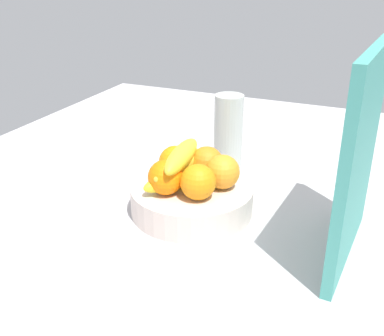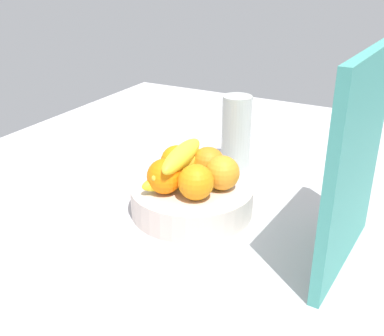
% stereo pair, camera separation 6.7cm
% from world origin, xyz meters
% --- Properties ---
extents(ground_plane, '(1.80, 1.40, 0.03)m').
position_xyz_m(ground_plane, '(0.00, 0.00, -0.01)').
color(ground_plane, '#B4B2B4').
extents(fruit_bowl, '(0.25, 0.25, 0.06)m').
position_xyz_m(fruit_bowl, '(-0.03, -0.01, 0.03)').
color(fruit_bowl, beige).
rests_on(fruit_bowl, ground_plane).
extents(orange_front_left, '(0.07, 0.07, 0.07)m').
position_xyz_m(orange_front_left, '(-0.05, 0.05, 0.09)').
color(orange_front_left, orange).
rests_on(orange_front_left, fruit_bowl).
extents(orange_front_right, '(0.07, 0.07, 0.07)m').
position_xyz_m(orange_front_right, '(-0.08, 0.01, 0.09)').
color(orange_front_right, orange).
rests_on(orange_front_right, fruit_bowl).
extents(orange_center, '(0.07, 0.07, 0.07)m').
position_xyz_m(orange_center, '(-0.06, -0.05, 0.09)').
color(orange_center, orange).
rests_on(orange_center, fruit_bowl).
extents(orange_back_left, '(0.07, 0.07, 0.07)m').
position_xyz_m(orange_back_left, '(0.02, -0.04, 0.09)').
color(orange_back_left, orange).
rests_on(orange_back_left, fruit_bowl).
extents(orange_back_right, '(0.07, 0.07, 0.07)m').
position_xyz_m(orange_back_right, '(0.01, 0.03, 0.09)').
color(orange_back_right, orange).
rests_on(orange_back_right, fruit_bowl).
extents(banana_bunch, '(0.18, 0.11, 0.08)m').
position_xyz_m(banana_bunch, '(-0.03, -0.03, 0.10)').
color(banana_bunch, yellow).
rests_on(banana_bunch, fruit_bowl).
extents(cutting_board, '(0.28, 0.04, 0.36)m').
position_xyz_m(cutting_board, '(0.00, 0.30, 0.18)').
color(cutting_board, teal).
rests_on(cutting_board, ground_plane).
extents(thermos_tumbler, '(0.07, 0.07, 0.18)m').
position_xyz_m(thermos_tumbler, '(-0.28, -0.02, 0.09)').
color(thermos_tumbler, '#B5BBB4').
rests_on(thermos_tumbler, ground_plane).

